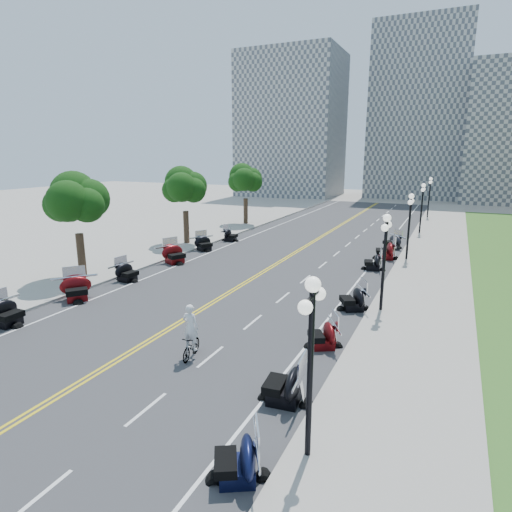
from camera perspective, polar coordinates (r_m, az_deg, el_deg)
The scene contains 50 objects.
ground at distance 22.46m, azimuth -7.88°, elevation -7.43°, with size 160.00×160.00×0.00m, color gray.
road at distance 30.91m, azimuth 2.14°, elevation -1.43°, with size 16.00×90.00×0.01m, color #333335.
centerline_yellow_a at distance 30.96m, azimuth 1.94°, elevation -1.40°, with size 0.12×90.00×0.00m, color yellow.
centerline_yellow_b at distance 30.87m, azimuth 2.35°, elevation -1.44°, with size 0.12×90.00×0.00m, color yellow.
edge_line_north at distance 29.14m, azimuth 13.84°, elevation -2.75°, with size 0.12×90.00×0.00m, color white.
edge_line_south at distance 33.82m, azimuth -7.90°, elevation -0.23°, with size 0.12×90.00×0.00m, color white.
lane_dash_3 at distance 12.80m, azimuth -27.09°, elevation -26.76°, with size 0.12×2.00×0.00m, color white.
lane_dash_4 at distance 14.97m, azimuth -14.41°, elevation -19.14°, with size 0.12×2.00×0.00m, color white.
lane_dash_5 at distance 17.79m, azimuth -6.08°, elevation -13.19°, with size 0.12×2.00×0.00m, color white.
lane_dash_6 at distance 21.00m, azimuth -0.42°, elevation -8.79°, with size 0.12×2.00×0.00m, color white.
lane_dash_7 at distance 24.44m, azimuth 3.61°, elevation -5.54°, with size 0.12×2.00×0.00m, color white.
lane_dash_8 at distance 28.03m, azimuth 6.60°, elevation -3.08°, with size 0.12×2.00×0.00m, color white.
lane_dash_9 at distance 31.72m, azimuth 8.89°, elevation -1.19°, with size 0.12×2.00×0.00m, color white.
lane_dash_10 at distance 35.48m, azimuth 10.70°, elevation 0.31°, with size 0.12×2.00×0.00m, color white.
lane_dash_11 at distance 39.28m, azimuth 12.16°, elevation 1.52°, with size 0.12×2.00×0.00m, color white.
lane_dash_12 at distance 43.12m, azimuth 13.36°, elevation 2.52°, with size 0.12×2.00×0.00m, color white.
lane_dash_13 at distance 46.99m, azimuth 14.36°, elevation 3.35°, with size 0.12×2.00×0.00m, color white.
lane_dash_14 at distance 50.88m, azimuth 15.22°, elevation 4.05°, with size 0.12×2.00×0.00m, color white.
lane_dash_15 at distance 54.78m, azimuth 15.95°, elevation 4.66°, with size 0.12×2.00×0.00m, color white.
lane_dash_16 at distance 58.70m, azimuth 16.59°, elevation 5.18°, with size 0.12×2.00×0.00m, color white.
lane_dash_17 at distance 62.62m, azimuth 17.15°, elevation 5.63°, with size 0.12×2.00×0.00m, color white.
lane_dash_18 at distance 66.56m, azimuth 17.64°, elevation 6.04°, with size 0.12×2.00×0.00m, color white.
lane_dash_19 at distance 70.50m, azimuth 18.08°, elevation 6.39°, with size 0.12×2.00×0.00m, color white.
sidewalk_north at distance 28.69m, azimuth 21.90°, elevation -3.48°, with size 5.00×90.00×0.15m, color #9E9991.
sidewalk_south at distance 36.15m, azimuth -13.39°, elevation 0.53°, with size 5.00×90.00×0.15m, color #9E9991.
distant_block_a at distance 85.00m, azimuth 4.74°, elevation 16.89°, with size 18.00×14.00×26.00m, color gray.
distant_block_b at distance 86.17m, azimuth 20.80°, elevation 17.38°, with size 16.00×12.00×30.00m, color gray.
street_lamp_1 at distance 11.35m, azimuth 7.22°, elevation -14.94°, with size 0.50×1.20×4.90m, color black, non-canonical shape.
street_lamp_2 at distance 22.41m, azimuth 16.68°, elevation -0.96°, with size 0.50×1.20×4.90m, color black, non-canonical shape.
street_lamp_3 at distance 34.11m, azimuth 19.71°, elevation 3.66°, with size 0.50×1.20×4.90m, color black, non-canonical shape.
street_lamp_4 at distance 45.97m, azimuth 21.20°, elevation 5.91°, with size 0.50×1.20×4.90m, color black, non-canonical shape.
street_lamp_5 at distance 57.88m, azimuth 22.08°, elevation 7.23°, with size 0.50×1.20×4.90m, color black, non-canonical shape.
tree_2 at distance 29.25m, azimuth -22.82°, elevation 6.13°, with size 4.80×4.80×9.20m, color #235619, non-canonical shape.
tree_3 at distance 38.33m, azimuth -9.46°, elevation 8.52°, with size 4.80×4.80×9.20m, color #235619, non-canonical shape.
tree_4 at distance 48.69m, azimuth -1.41°, elevation 9.73°, with size 4.80×4.80×9.20m, color #235619, non-canonical shape.
motorcycle_n_3 at distance 11.77m, azimuth -2.56°, elevation -25.27°, with size 1.78×1.78×1.24m, color black, non-canonical shape.
motorcycle_n_4 at distance 14.59m, azimuth 3.81°, elevation -16.48°, with size 2.00×2.00×1.40m, color black, non-canonical shape.
motorcycle_n_5 at distance 18.46m, azimuth 8.90°, elevation -10.17°, with size 1.77×1.77×1.24m, color #590A0C, non-canonical shape.
motorcycle_n_6 at distance 22.93m, azimuth 12.80°, elevation -5.45°, with size 1.89×1.89×1.32m, color black, non-canonical shape.
motorcycle_n_8 at distance 31.04m, azimuth 15.33°, elevation -0.66°, with size 1.81×1.81×1.26m, color black, non-canonical shape.
motorcycle_n_9 at distance 34.47m, azimuth 16.90°, elevation 0.84°, with size 2.16×2.16×1.51m, color #590A0C, non-canonical shape.
motorcycle_n_10 at distance 38.28m, azimuth 17.72°, elevation 1.89°, with size 1.94×1.94×1.36m, color black, non-canonical shape.
motorcycle_s_4 at distance 23.58m, azimuth -30.34°, elevation -6.44°, with size 1.96×1.96×1.37m, color black, non-canonical shape.
motorcycle_s_5 at distance 25.77m, azimuth -22.87°, elevation -3.90°, with size 2.11×2.11×1.48m, color #590A0C, non-canonical shape.
motorcycle_s_6 at distance 28.56m, azimuth -16.83°, elevation -1.97°, with size 1.81×1.81×1.27m, color black, non-canonical shape.
motorcycle_s_7 at distance 32.29m, azimuth -10.82°, elevation 0.36°, with size 2.17×2.17×1.52m, color #590A0C, non-canonical shape.
motorcycle_s_8 at distance 36.17m, azimuth -6.95°, elevation 1.77°, with size 1.91×1.91×1.34m, color black, non-canonical shape.
motorcycle_s_9 at distance 39.87m, azimuth -3.42°, elevation 2.88°, with size 1.78×1.78×1.24m, color black, non-canonical shape.
bicycle at distance 17.64m, azimuth -8.62°, elevation -11.80°, with size 0.46×1.62×0.97m, color #A51414.
cyclist_rider at distance 17.07m, azimuth -8.80°, elevation -7.43°, with size 0.70×0.46×1.91m, color white.
Camera 1 is at (11.51, -17.55, 8.00)m, focal length 30.00 mm.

